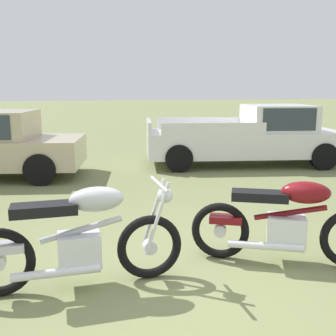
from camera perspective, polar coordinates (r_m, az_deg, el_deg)
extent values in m
plane|color=olive|center=(4.21, 3.33, -15.78)|extent=(120.00, 120.00, 0.00)
torus|color=black|center=(4.17, -2.59, -11.04)|extent=(0.67, 0.12, 0.66)
cylinder|color=silver|center=(4.17, -2.59, -11.04)|extent=(0.14, 0.11, 0.14)
cylinder|color=silver|center=(4.15, -2.09, -6.36)|extent=(0.27, 0.05, 0.72)
cylinder|color=silver|center=(3.99, -1.50, -7.12)|extent=(0.27, 0.05, 0.72)
cube|color=silver|center=(4.07, -12.36, -11.14)|extent=(0.41, 0.32, 0.32)
cylinder|color=#B7BABF|center=(4.00, -12.05, -8.47)|extent=(0.78, 0.09, 0.22)
ellipsoid|color=#B7BABF|center=(3.92, -10.02, -4.35)|extent=(0.53, 0.28, 0.24)
cube|color=black|center=(3.93, -17.01, -5.56)|extent=(0.61, 0.27, 0.10)
cube|color=#B7BABF|center=(4.07, -22.09, -10.35)|extent=(0.37, 0.20, 0.08)
cylinder|color=silver|center=(3.99, -1.27, -2.26)|extent=(0.06, 0.64, 0.03)
sphere|color=silver|center=(4.03, -0.43, -3.86)|extent=(0.17, 0.17, 0.16)
cylinder|color=silver|center=(3.98, -15.41, -14.05)|extent=(0.80, 0.12, 0.08)
torus|color=black|center=(4.67, 7.34, -8.73)|extent=(0.63, 0.34, 0.65)
cylinder|color=silver|center=(4.67, 7.34, -8.73)|extent=(0.17, 0.15, 0.14)
cube|color=silver|center=(4.67, 16.27, -8.38)|extent=(0.49, 0.43, 0.32)
cylinder|color=maroon|center=(4.61, 16.78, -6.04)|extent=(0.72, 0.36, 0.22)
ellipsoid|color=maroon|center=(4.57, 18.82, -3.29)|extent=(0.58, 0.45, 0.24)
cube|color=black|center=(4.54, 12.75, -3.83)|extent=(0.65, 0.46, 0.10)
cube|color=maroon|center=(4.62, 8.13, -7.13)|extent=(0.40, 0.31, 0.08)
cylinder|color=silver|center=(4.55, 13.55, -10.64)|extent=(0.77, 0.39, 0.08)
cylinder|color=black|center=(10.00, -15.34, 1.67)|extent=(0.67, 0.32, 0.64)
cylinder|color=black|center=(8.43, -17.55, -0.18)|extent=(0.67, 0.32, 0.64)
cube|color=silver|center=(10.39, 10.59, 3.51)|extent=(5.05, 2.45, 0.60)
cube|color=silver|center=(10.57, 15.18, 6.82)|extent=(1.77, 1.82, 0.64)
cube|color=#2D3842|center=(10.57, 15.19, 6.93)|extent=(1.49, 1.82, 0.52)
cube|color=silver|center=(10.95, 4.88, 6.37)|extent=(2.41, 0.43, 0.28)
cube|color=silver|center=(9.33, 6.48, 5.49)|extent=(2.41, 0.43, 0.28)
cube|color=silver|center=(9.99, -2.71, 5.93)|extent=(0.32, 1.65, 0.28)
cylinder|color=black|center=(11.73, 17.69, 2.90)|extent=(0.67, 0.31, 0.64)
cylinder|color=black|center=(10.25, 21.06, 1.54)|extent=(0.67, 0.31, 0.64)
cylinder|color=black|center=(10.92, 0.67, 2.85)|extent=(0.67, 0.31, 0.64)
cylinder|color=black|center=(9.32, 1.53, 1.39)|extent=(0.67, 0.31, 0.64)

